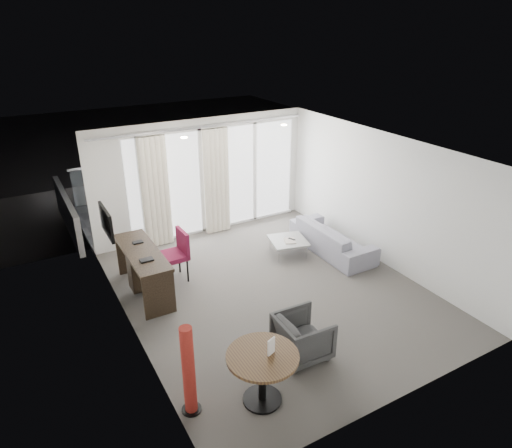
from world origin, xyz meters
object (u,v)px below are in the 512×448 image
red_lamp (189,371)px  rattan_chair_a (191,186)px  round_table (262,378)px  coffee_table (288,247)px  desk_chair (172,257)px  tub_armchair (303,336)px  rattan_chair_b (253,173)px  desk (144,272)px  sofa (332,238)px

red_lamp → rattan_chair_a: bearing=67.9°
round_table → rattan_chair_a: (1.87, 7.01, 0.08)m
coffee_table → rattan_chair_a: bearing=99.3°
desk_chair → tub_armchair: bearing=-74.6°
desk_chair → round_table: desk_chair is taller
desk_chair → red_lamp: red_lamp is taller
round_table → coffee_table: 4.07m
red_lamp → tub_armchair: bearing=5.4°
tub_armchair → rattan_chair_b: size_ratio=0.82×
desk → rattan_chair_a: size_ratio=1.99×
round_table → rattan_chair_a: rattan_chair_a is taller
desk → rattan_chair_a: rattan_chair_a is taller
coffee_table → sofa: sofa is taller
sofa → rattan_chair_b: rattan_chair_b is taller
rattan_chair_a → rattan_chair_b: size_ratio=1.00×
desk → desk_chair: bearing=14.1°
red_lamp → coffee_table: red_lamp is taller
desk_chair → red_lamp: bearing=-108.0°
round_table → tub_armchair: 1.06m
desk_chair → round_table: size_ratio=1.07×
desk_chair → rattan_chair_b: 5.31m
rattan_chair_a → desk: bearing=-108.8°
red_lamp → rattan_chair_a: red_lamp is taller
desk → coffee_table: 3.04m
desk → round_table: size_ratio=1.94×
desk_chair → round_table: 3.40m
coffee_table → rattan_chair_a: size_ratio=0.81×
rattan_chair_a → rattan_chair_b: bearing=17.5°
desk → coffee_table: (3.03, -0.04, -0.25)m
sofa → tub_armchair: bearing=134.8°
desk_chair → rattan_chair_b: size_ratio=1.10×
rattan_chair_a → tub_armchair: bearing=-84.2°
round_table → desk_chair: bearing=89.1°
sofa → rattan_chair_b: 4.29m
round_table → sofa: size_ratio=0.45×
coffee_table → rattan_chair_b: rattan_chair_b is taller
sofa → rattan_chair_b: bearing=-6.2°
desk_chair → rattan_chair_a: desk_chair is taller
desk_chair → coffee_table: bearing=-6.1°
desk_chair → tub_armchair: 3.07m
desk_chair → rattan_chair_a: size_ratio=1.10×
desk → tub_armchair: size_ratio=2.44×
round_table → sofa: 4.42m
tub_armchair → rattan_chair_a: rattan_chair_a is taller
desk → rattan_chair_b: 5.85m
round_table → sofa: (3.37, 2.87, -0.07)m
sofa → rattan_chair_a: (-1.50, 4.14, 0.15)m
round_table → red_lamp: (-0.86, 0.30, 0.27)m
red_lamp → desk: bearing=83.8°
desk → red_lamp: size_ratio=1.40×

